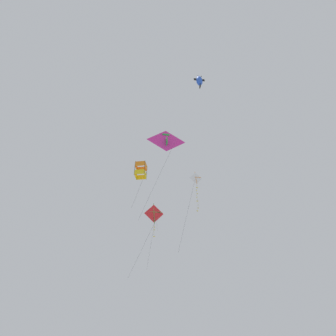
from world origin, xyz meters
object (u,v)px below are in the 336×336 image
object	(u,v)px
kite_diamond_highest	(196,181)
kite_fish_far_centre	(199,81)
kite_diamond_low_drifter	(154,214)
kite_box_mid_left	(141,170)
kite_delta_near_right	(166,141)
kite_diamond_upper_right	(156,214)

from	to	relation	value
kite_diamond_highest	kite_fish_far_centre	distance (m)	9.88
kite_diamond_low_drifter	kite_box_mid_left	world-z (taller)	kite_box_mid_left
kite_diamond_highest	kite_fish_far_centre	world-z (taller)	kite_fish_far_centre
kite_delta_near_right	kite_diamond_low_drifter	distance (m)	7.65
kite_delta_near_right	kite_box_mid_left	distance (m)	4.31
kite_diamond_low_drifter	kite_box_mid_left	distance (m)	4.60
kite_diamond_upper_right	kite_fish_far_centre	xyz separation A→B (m)	(15.28, 7.38, 8.73)
kite_delta_near_right	kite_diamond_highest	size ratio (longest dim) A/B	1.23
kite_diamond_upper_right	kite_diamond_low_drifter	bearing A→B (deg)	61.64
kite_diamond_highest	kite_fish_far_centre	size ratio (longest dim) A/B	4.86
kite_box_mid_left	kite_fish_far_centre	bearing A→B (deg)	156.97
kite_diamond_upper_right	kite_delta_near_right	bearing A→B (deg)	67.44
kite_diamond_low_drifter	kite_fish_far_centre	distance (m)	14.01
kite_delta_near_right	kite_diamond_highest	world-z (taller)	kite_delta_near_right
kite_diamond_low_drifter	kite_fish_far_centre	bearing A→B (deg)	108.18
kite_diamond_low_drifter	kite_diamond_upper_right	xyz separation A→B (m)	(-10.26, -1.89, 3.15)
kite_box_mid_left	kite_fish_far_centre	size ratio (longest dim) A/B	3.04
kite_diamond_low_drifter	kite_diamond_highest	xyz separation A→B (m)	(2.19, 4.55, 2.46)
kite_box_mid_left	kite_delta_near_right	bearing A→B (deg)	-160.89
kite_fish_far_centre	kite_diamond_low_drifter	bearing A→B (deg)	-63.67
kite_diamond_low_drifter	kite_diamond_upper_right	world-z (taller)	kite_diamond_upper_right
kite_box_mid_left	kite_diamond_low_drifter	bearing A→B (deg)	-111.39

